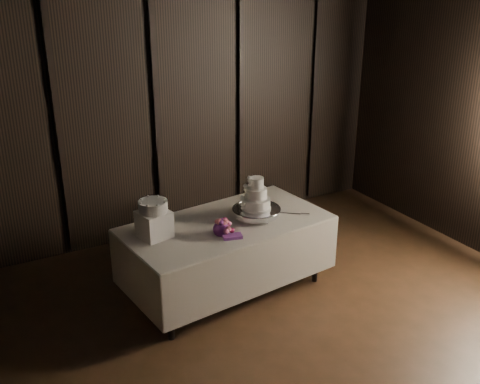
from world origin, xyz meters
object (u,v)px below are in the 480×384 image
(cake_stand, at_px, (256,213))
(box_pedestal, at_px, (154,224))
(bouquet, at_px, (221,228))
(small_cake, at_px, (153,206))
(wedding_cake, at_px, (255,197))
(display_table, at_px, (227,254))

(cake_stand, relative_size, box_pedestal, 1.86)
(bouquet, height_order, small_cake, small_cake)
(cake_stand, relative_size, wedding_cake, 1.49)
(bouquet, distance_m, box_pedestal, 0.61)
(display_table, height_order, bouquet, bouquet)
(wedding_cake, bearing_deg, cake_stand, 40.31)
(bouquet, bearing_deg, box_pedestal, 156.03)
(cake_stand, distance_m, small_cake, 1.07)
(display_table, xyz_separation_m, cake_stand, (0.32, -0.03, 0.39))
(box_pedestal, bearing_deg, wedding_cake, -5.03)
(display_table, bearing_deg, box_pedestal, 169.56)
(wedding_cake, distance_m, box_pedestal, 1.02)
(box_pedestal, height_order, small_cake, small_cake)
(cake_stand, bearing_deg, box_pedestal, 175.84)
(cake_stand, xyz_separation_m, wedding_cake, (-0.02, -0.01, 0.17))
(display_table, bearing_deg, cake_stand, -10.93)
(small_cake, bearing_deg, cake_stand, -4.16)
(cake_stand, distance_m, box_pedestal, 1.04)
(cake_stand, relative_size, bouquet, 1.26)
(wedding_cake, distance_m, small_cake, 1.02)
(display_table, bearing_deg, wedding_cake, -13.88)
(box_pedestal, relative_size, small_cake, 0.99)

